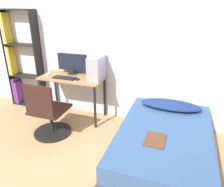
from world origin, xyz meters
name	(u,v)px	position (x,y,z in m)	size (l,w,h in m)	color
ground_plane	(63,162)	(0.00, 0.00, 0.00)	(14.00, 14.00, 0.00)	tan
wall_back	(102,47)	(0.00, 1.47, 1.25)	(8.00, 0.05, 2.50)	silver
desk	(73,84)	(-0.44, 1.17, 0.64)	(1.11, 0.55, 0.77)	#997047
bookshelf	(18,61)	(-1.68, 1.34, 0.90)	(0.70, 0.22, 1.85)	black
office_chair	(48,116)	(-0.52, 0.51, 0.34)	(0.59, 0.59, 0.90)	black
bed	(164,145)	(1.24, 0.52, 0.22)	(1.20, 1.86, 0.44)	#4C3D2D
pillow	(170,105)	(1.24, 1.19, 0.49)	(0.91, 0.36, 0.11)	navy
magazine	(155,140)	(1.14, 0.26, 0.44)	(0.24, 0.32, 0.01)	#56331E
monitor	(72,63)	(-0.51, 1.34, 0.96)	(0.57, 0.19, 0.36)	black
keyboard	(64,78)	(-0.52, 1.06, 0.78)	(0.40, 0.14, 0.02)	black
pc_tower	(97,68)	(0.00, 1.23, 0.96)	(0.20, 0.40, 0.38)	#99999E
mouse	(78,79)	(-0.27, 1.06, 0.78)	(0.06, 0.09, 0.02)	black
phone	(48,74)	(-0.92, 1.16, 0.77)	(0.07, 0.14, 0.01)	#B7B7BC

